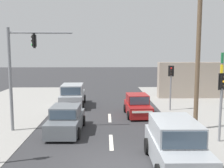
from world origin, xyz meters
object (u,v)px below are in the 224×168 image
Objects in this scene: traffic_signal_mast at (19,66)px; hatchback_kerbside_parked at (138,106)px; pedestal_signal_right_kerb at (221,96)px; suv_crossing_left at (175,145)px; sedan_oncoming_mid at (66,120)px; pedestal_signal_far_median at (171,80)px; suv_oncoming_near at (73,96)px; utility_pole_midground_right at (198,47)px.

traffic_signal_mast reaches higher than hatchback_kerbside_parked.
pedestal_signal_right_kerb is at bearing -58.66° from hatchback_kerbside_parked.
traffic_signal_mast reaches higher than suv_crossing_left.
sedan_oncoming_mid is at bearing -6.94° from traffic_signal_mast.
suv_oncoming_near is (-7.95, 1.88, -1.53)m from pedestal_signal_far_median.
pedestal_signal_right_kerb is at bearing -84.13° from pedestal_signal_far_median.
sedan_oncoming_mid is at bearing -139.69° from hatchback_kerbside_parked.
utility_pole_midground_right reaches higher than traffic_signal_mast.
suv_crossing_left is at bearing -102.81° from pedestal_signal_far_median.
utility_pole_midground_right is 2.63× the size of pedestal_signal_far_median.
pedestal_signal_far_median is at bearing -13.31° from suv_oncoming_near.
utility_pole_midground_right is at bearing -87.25° from pedestal_signal_far_median.
utility_pole_midground_right is at bearing 63.02° from suv_crossing_left.
utility_pole_midground_right is 3.37m from pedestal_signal_right_kerb.
pedestal_signal_far_median is 0.78× the size of suv_oncoming_near.
suv_oncoming_near is at bearing 133.34° from pedestal_signal_right_kerb.
sedan_oncoming_mid is at bearing 166.98° from pedestal_signal_right_kerb.
pedestal_signal_right_kerb and pedestal_signal_far_median have the same top height.
hatchback_kerbside_parked is at bearing 121.34° from pedestal_signal_right_kerb.
suv_crossing_left is (-3.07, -2.85, -1.53)m from pedestal_signal_right_kerb.
pedestal_signal_far_median is 0.78× the size of suv_crossing_left.
suv_oncoming_near is (-8.20, 7.04, -4.04)m from utility_pole_midground_right.
suv_crossing_left is at bearing -42.90° from sedan_oncoming_mid.
utility_pole_midground_right reaches higher than pedestal_signal_far_median.
utility_pole_midground_right reaches higher than pedestal_signal_right_kerb.
pedestal_signal_far_median reaches higher than hatchback_kerbside_parked.
traffic_signal_mast reaches higher than suv_oncoming_near.
pedestal_signal_far_median is (-0.25, 5.15, -2.51)m from utility_pole_midground_right.
traffic_signal_mast is at bearing 179.88° from utility_pole_midground_right.
pedestal_signal_right_kerb is 7.02m from hatchback_kerbside_parked.
sedan_oncoming_mid reaches higher than hatchback_kerbside_parked.
traffic_signal_mast is 8.71m from hatchback_kerbside_parked.
pedestal_signal_right_kerb is at bearing 42.82° from suv_crossing_left.
traffic_signal_mast reaches higher than sedan_oncoming_mid.
utility_pole_midground_right is 5.74m from pedestal_signal_far_median.
pedestal_signal_right_kerb is 8.55m from sedan_oncoming_mid.
pedestal_signal_right_kerb is 0.96× the size of hatchback_kerbside_parked.
pedestal_signal_right_kerb is 7.38m from pedestal_signal_far_median.
hatchback_kerbside_parked is at bearing -151.16° from pedestal_signal_far_median.
utility_pole_midground_right is 6.95m from suv_crossing_left.
pedestal_signal_right_kerb reaches higher than suv_crossing_left.
pedestal_signal_far_median is at bearing 77.19° from suv_crossing_left.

